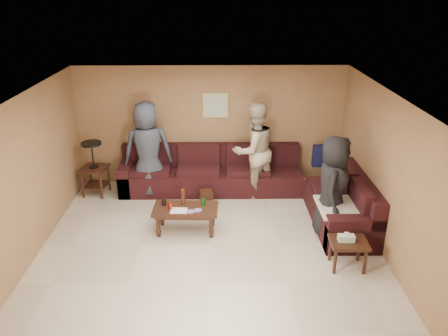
# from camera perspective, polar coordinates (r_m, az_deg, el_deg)

# --- Properties ---
(room) EXTENTS (5.60, 5.50, 2.50)m
(room) POSITION_cam_1_polar(r_m,az_deg,el_deg) (6.62, -2.06, 2.40)
(room) COLOR beige
(room) RESTS_ON ground
(sectional_sofa) EXTENTS (4.65, 2.90, 0.97)m
(sectional_sofa) POSITION_cam_1_polar(r_m,az_deg,el_deg) (8.56, 3.72, -2.39)
(sectional_sofa) COLOR black
(sectional_sofa) RESTS_ON ground
(coffee_table) EXTENTS (1.12, 0.59, 0.74)m
(coffee_table) POSITION_cam_1_polar(r_m,az_deg,el_deg) (7.54, -5.07, -5.61)
(coffee_table) COLOR #341B11
(coffee_table) RESTS_ON ground
(end_table_left) EXTENTS (0.57, 0.57, 1.12)m
(end_table_left) POSITION_cam_1_polar(r_m,az_deg,el_deg) (9.12, -16.61, 0.06)
(end_table_left) COLOR #341B11
(end_table_left) RESTS_ON ground
(side_table_right) EXTENTS (0.57, 0.47, 0.60)m
(side_table_right) POSITION_cam_1_polar(r_m,az_deg,el_deg) (6.86, 15.91, -9.58)
(side_table_right) COLOR #341B11
(side_table_right) RESTS_ON ground
(waste_bin) EXTENTS (0.29, 0.29, 0.29)m
(waste_bin) POSITION_cam_1_polar(r_m,az_deg,el_deg) (8.51, -2.35, -3.88)
(waste_bin) COLOR #341B11
(waste_bin) RESTS_ON ground
(wall_art) EXTENTS (0.52, 0.04, 0.52)m
(wall_art) POSITION_cam_1_polar(r_m,az_deg,el_deg) (8.97, -1.12, 8.20)
(wall_art) COLOR tan
(wall_art) RESTS_ON ground
(person_left) EXTENTS (1.02, 0.75, 1.93)m
(person_left) POSITION_cam_1_polar(r_m,az_deg,el_deg) (8.74, -9.91, 2.38)
(person_left) COLOR #2F3542
(person_left) RESTS_ON ground
(person_middle) EXTENTS (1.16, 1.07, 1.91)m
(person_middle) POSITION_cam_1_polar(r_m,az_deg,el_deg) (8.61, 3.92, 2.29)
(person_middle) COLOR tan
(person_middle) RESTS_ON ground
(person_right) EXTENTS (0.79, 0.99, 1.76)m
(person_right) POSITION_cam_1_polar(r_m,az_deg,el_deg) (7.47, 14.00, -2.35)
(person_right) COLOR black
(person_right) RESTS_ON ground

